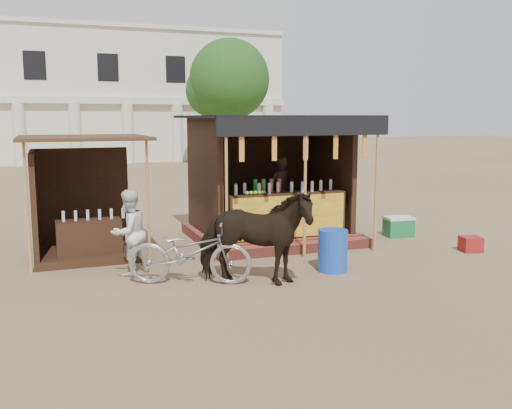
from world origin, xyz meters
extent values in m
plane|color=#846B4C|center=(0.00, 0.00, 0.00)|extent=(120.00, 120.00, 0.00)
cube|color=brown|center=(1.00, 3.50, 0.11)|extent=(3.40, 2.80, 0.22)
cube|color=brown|center=(1.00, 1.95, 0.10)|extent=(3.40, 0.35, 0.20)
cube|color=#341E12|center=(1.00, 2.55, 0.69)|extent=(2.60, 0.55, 0.95)
cube|color=#BB7B16|center=(1.00, 2.27, 0.69)|extent=(2.50, 0.02, 0.88)
cube|color=#341E12|center=(1.00, 4.75, 1.47)|extent=(3.00, 0.12, 2.50)
cube|color=#341E12|center=(-0.50, 3.50, 1.47)|extent=(0.12, 2.50, 2.50)
cube|color=#341E12|center=(2.50, 3.50, 1.47)|extent=(0.12, 2.50, 2.50)
cube|color=black|center=(1.00, 3.30, 2.75)|extent=(3.60, 3.60, 0.06)
cube|color=black|center=(1.00, 1.52, 2.57)|extent=(3.60, 0.06, 0.36)
cylinder|color=tan|center=(-0.60, 1.55, 1.38)|extent=(0.06, 0.06, 2.75)
cylinder|color=tan|center=(1.00, 1.55, 1.38)|extent=(0.06, 0.06, 2.75)
cylinder|color=tan|center=(2.60, 1.55, 1.38)|extent=(0.06, 0.06, 2.75)
cube|color=red|center=(-0.30, 1.55, 2.20)|extent=(0.10, 0.02, 0.55)
cube|color=red|center=(0.35, 1.55, 2.20)|extent=(0.10, 0.02, 0.55)
cube|color=red|center=(1.00, 1.55, 2.20)|extent=(0.10, 0.02, 0.55)
cube|color=red|center=(1.65, 1.55, 2.20)|extent=(0.10, 0.02, 0.55)
cube|color=red|center=(2.30, 1.55, 2.20)|extent=(0.10, 0.02, 0.55)
imported|color=black|center=(1.32, 3.60, 1.04)|extent=(0.70, 0.60, 1.64)
cube|color=#341E12|center=(-3.00, 3.20, 0.07)|extent=(2.00, 2.00, 0.15)
cube|color=#341E12|center=(-3.00, 4.15, 1.05)|extent=(1.90, 0.10, 2.10)
cube|color=#341E12|center=(-3.95, 3.20, 1.05)|extent=(0.10, 1.90, 2.10)
cube|color=#472D19|center=(-3.00, 3.10, 2.35)|extent=(2.40, 2.40, 0.06)
cylinder|color=tan|center=(-4.05, 2.15, 1.18)|extent=(0.05, 0.05, 2.35)
cylinder|color=tan|center=(-1.95, 2.15, 1.18)|extent=(0.05, 0.05, 2.35)
cube|color=#341E12|center=(-3.00, 2.70, 0.40)|extent=(1.20, 0.50, 0.80)
imported|color=black|center=(-0.58, 0.10, 0.79)|extent=(2.07, 1.55, 1.59)
imported|color=#9999A1|center=(-1.55, 0.56, 0.54)|extent=(2.16, 1.42, 1.07)
imported|color=silver|center=(-2.41, 1.50, 0.75)|extent=(0.92, 0.88, 1.50)
cylinder|color=blue|center=(1.04, 0.44, 0.38)|extent=(0.70, 0.70, 0.76)
cube|color=maroon|center=(4.42, 0.80, 0.15)|extent=(0.47, 0.45, 0.31)
cube|color=#19733B|center=(3.90, 2.60, 0.20)|extent=(0.66, 0.49, 0.40)
cube|color=white|center=(3.90, 2.60, 0.43)|extent=(0.69, 0.51, 0.06)
cube|color=silver|center=(-2.00, 30.00, 4.00)|extent=(26.00, 7.00, 8.00)
cube|color=silver|center=(-2.00, 26.40, 3.70)|extent=(26.00, 0.50, 0.40)
cube|color=silver|center=(-2.00, 26.50, 8.05)|extent=(26.00, 0.30, 0.25)
cylinder|color=silver|center=(-5.00, 26.40, 1.80)|extent=(0.70, 0.70, 3.60)
cylinder|color=silver|center=(-2.00, 26.40, 1.80)|extent=(0.70, 0.70, 3.60)
cylinder|color=silver|center=(1.00, 26.40, 1.80)|extent=(0.70, 0.70, 3.60)
cylinder|color=silver|center=(4.00, 26.40, 1.80)|extent=(0.70, 0.70, 3.60)
cylinder|color=silver|center=(7.00, 26.40, 1.80)|extent=(0.70, 0.70, 3.60)
cylinder|color=silver|center=(10.00, 26.40, 1.80)|extent=(0.70, 0.70, 3.60)
cylinder|color=#382314|center=(6.00, 22.00, 2.00)|extent=(0.50, 0.50, 4.00)
sphere|color=#2A5F20|center=(6.00, 22.00, 4.80)|extent=(4.40, 4.40, 4.40)
sphere|color=#2A5F20|center=(5.20, 22.60, 4.20)|extent=(2.99, 2.99, 2.99)
camera|label=1|loc=(-3.71, -8.42, 2.74)|focal=40.00mm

